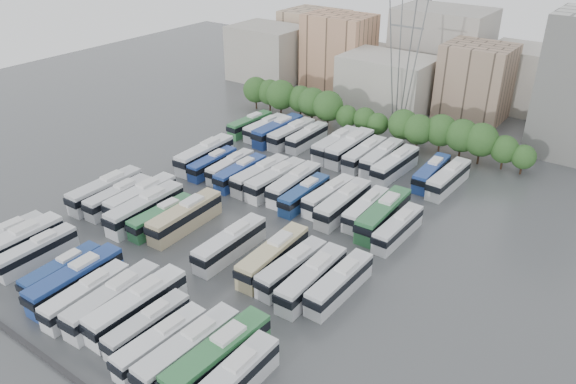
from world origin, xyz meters
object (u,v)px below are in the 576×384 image
Objects in this scene: bus_r1_s1 at (119,197)px; bus_r1_s12 at (312,278)px; bus_r2_s5 at (260,175)px; bus_r3_s13 at (448,178)px; bus_r0_s7 at (113,300)px; bus_r2_s11 at (366,209)px; bus_r3_s3 at (292,134)px; bus_r0_s4 at (62,271)px; bus_r3_s10 at (395,165)px; bus_r2_s1 at (205,154)px; bus_r2_s12 at (383,214)px; bus_r1_s0 at (106,190)px; bus_r1_s3 at (145,208)px; bus_r3_s0 at (250,124)px; bus_r0_s0 at (4,238)px; bus_r0_s11 at (189,350)px; bus_r0_s6 at (87,295)px; bus_r2_s6 at (276,179)px; bus_r3_s9 at (382,157)px; bus_r1_s2 at (141,197)px; bus_r3_s4 at (307,137)px; bus_r3_s8 at (365,154)px; bus_r0_s10 at (161,342)px; bus_r3_s2 at (278,130)px; bus_r3_s7 at (350,147)px; bus_r2_s8 at (304,194)px; electricity_pylon at (406,39)px; bus_r0_s13 at (230,383)px; bus_r2_s7 at (294,184)px; bus_r3_s6 at (336,144)px; bus_r1_s11 at (292,268)px; bus_r1_s10 at (273,256)px; bus_r0_s8 at (137,305)px; bus_r1_s4 at (162,217)px; bus_r3_s12 at (431,173)px; bus_r0_s9 at (148,325)px; bus_r0_s12 at (218,357)px; bus_r2_s9 at (329,195)px; bus_r1_s5 at (185,216)px; bus_r0_s5 at (76,280)px.

bus_r1_s12 reaches higher than bus_r1_s1.
bus_r2_s5 is 1.01× the size of bus_r3_s13.
bus_r0_s7 is 38.94m from bus_r2_s11.
bus_r3_s3 reaches higher than bus_r2_s11.
bus_r0_s4 is 56.62m from bus_r3_s10.
bus_r2_s12 is at bearing -3.37° from bus_r2_s1.
bus_r1_s0 is 0.97× the size of bus_r2_s1.
bus_r1_s3 is 38.33m from bus_r3_s0.
bus_r0_s11 is (36.23, -0.49, 0.19)m from bus_r0_s0.
bus_r0_s6 is 37.29m from bus_r2_s6.
bus_r3_s9 is at bearing 103.59° from bus_r1_s12.
bus_r1_s2 is (3.21, 1.83, 0.14)m from bus_r1_s1.
bus_r3_s4 is 0.92× the size of bus_r3_s8.
bus_r1_s2 is 17.95m from bus_r2_s1.
bus_r3_s2 is (-26.06, 55.23, 0.27)m from bus_r0_s10.
bus_r2_s11 is 0.83× the size of bus_r3_s7.
bus_r2_s8 is at bearing -47.76° from bus_r3_s3.
electricity_pylon is 63.55m from bus_r1_s0.
bus_r0_s7 is 0.95× the size of bus_r1_s3.
bus_r2_s12 reaches higher than bus_r0_s4.
bus_r1_s2 is at bearing 27.72° from bus_r1_s1.
bus_r0_s13 is 54.68m from bus_r2_s1.
bus_r2_s7 is at bearing -44.74° from bus_r3_s2.
bus_r3_s6 reaches higher than bus_r0_s10.
bus_r1_s11 is at bearing -52.30° from bus_r3_s3.
bus_r1_s10 is 3.40m from bus_r1_s11.
bus_r3_s2 reaches higher than bus_r3_s3.
bus_r2_s7 is (3.29, 0.58, -0.05)m from bus_r2_s6.
bus_r3_s7 is at bearing 39.89° from bus_r2_s1.
bus_r3_s8 reaches higher than bus_r2_s8.
bus_r0_s7 is at bearing 2.34° from bus_r0_s0.
bus_r0_s0 is 19.88m from bus_r0_s6.
bus_r1_s0 reaches higher than bus_r0_s13.
bus_r0_s8 is 1.15× the size of bus_r1_s4.
bus_r0_s4 is 55.60m from bus_r3_s7.
bus_r2_s8 is 24.80m from bus_r3_s13.
bus_r0_s13 reaches higher than bus_r3_s12.
bus_r1_s4 reaches higher than bus_r0_s9.
bus_r2_s11 is 0.83× the size of bus_r2_s12.
electricity_pylon reaches higher than bus_r3_s2.
bus_r1_s12 reaches higher than bus_r1_s11.
bus_r0_s12 reaches higher than bus_r2_s9.
bus_r1_s0 is at bearing -130.46° from bus_r3_s10.
bus_r0_s10 reaches higher than bus_r2_s11.
bus_r1_s12 is at bearing -66.42° from bus_r3_s7.
bus_r0_s8 is 53.94m from bus_r3_s7.
bus_r0_s6 is at bearing -89.86° from bus_r3_s6.
bus_r1_s0 is at bearing -176.59° from bus_r1_s5.
bus_r2_s5 reaches higher than bus_r0_s6.
bus_r1_s10 reaches higher than bus_r0_s5.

